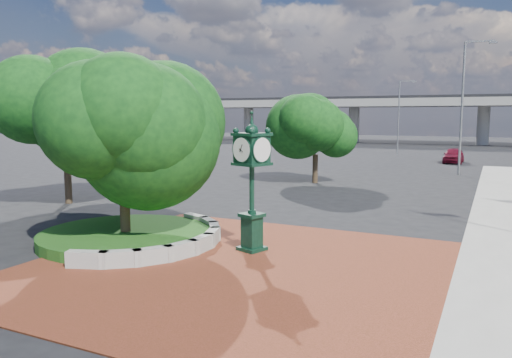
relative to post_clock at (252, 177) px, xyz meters
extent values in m
plane|color=black|center=(0.33, -0.87, -2.54)|extent=(200.00, 200.00, 0.00)
cube|color=brown|center=(0.33, -1.87, -2.52)|extent=(12.00, 12.00, 0.04)
cube|color=#9E9B93|center=(-3.57, -3.88, -2.27)|extent=(1.29, 0.76, 0.54)
cube|color=#9E9B93|center=(-2.72, -3.41, -2.27)|extent=(1.20, 1.04, 0.54)
cube|color=#9E9B93|center=(-2.04, -2.70, -2.27)|extent=(1.00, 1.22, 0.54)
cube|color=#9E9B93|center=(-1.61, -1.83, -2.27)|extent=(0.71, 1.30, 0.54)
cube|color=#9E9B93|center=(-1.47, -0.87, -2.27)|extent=(0.35, 1.25, 0.54)
cube|color=#9E9B93|center=(-1.61, 0.09, -2.27)|extent=(0.71, 1.30, 0.54)
cube|color=#9E9B93|center=(-2.04, 0.97, -2.27)|extent=(1.00, 1.22, 0.54)
cube|color=#9E9B93|center=(-2.72, 1.67, -2.27)|extent=(1.20, 1.04, 0.54)
cube|color=#9E9B93|center=(-3.57, 2.14, -2.27)|extent=(1.29, 0.76, 0.54)
cylinder|color=#154313|center=(-4.67, -0.87, -2.34)|extent=(6.10, 6.10, 0.40)
cube|color=#9E9B93|center=(0.33, 69.13, 3.96)|extent=(90.00, 12.00, 1.20)
cube|color=black|center=(0.33, 69.13, 4.76)|extent=(90.00, 12.00, 0.40)
cylinder|color=#9E9B93|center=(-34.67, 69.13, 0.46)|extent=(1.80, 1.80, 6.00)
cylinder|color=#9E9B93|center=(-14.67, 69.13, 0.46)|extent=(1.80, 1.80, 6.00)
cylinder|color=#9E9B93|center=(5.33, 69.13, 0.46)|extent=(1.80, 1.80, 6.00)
cylinder|color=#38281C|center=(-4.67, -0.87, -1.45)|extent=(0.36, 0.36, 2.17)
sphere|color=#0F3913|center=(-4.67, -0.87, 1.19)|extent=(5.20, 5.20, 5.20)
cylinder|color=#38281C|center=(-12.67, 4.13, -1.31)|extent=(0.36, 0.36, 2.45)
sphere|color=#0F3913|center=(-12.67, 4.13, 1.59)|extent=(5.60, 5.60, 5.60)
cylinder|color=#38281C|center=(-3.67, 17.13, -1.58)|extent=(0.36, 0.36, 1.92)
sphere|color=#0F3913|center=(-3.67, 17.13, 0.71)|extent=(4.40, 4.40, 4.40)
cube|color=black|center=(0.00, 0.00, -2.46)|extent=(0.99, 0.99, 0.16)
cube|color=black|center=(0.00, 0.00, -1.86)|extent=(0.68, 0.68, 1.07)
cube|color=black|center=(0.00, 0.00, -1.29)|extent=(0.87, 0.87, 0.12)
cylinder|color=black|center=(0.00, 0.00, -0.41)|extent=(0.17, 0.17, 1.65)
cube|color=black|center=(0.00, 0.00, 0.91)|extent=(1.11, 1.11, 0.88)
cylinder|color=white|center=(-0.15, -0.43, 0.91)|extent=(0.75, 0.31, 0.78)
cylinder|color=white|center=(0.15, 0.43, 0.91)|extent=(0.75, 0.31, 0.78)
cylinder|color=white|center=(-0.43, 0.15, 0.91)|extent=(0.31, 0.75, 0.78)
cylinder|color=white|center=(0.43, -0.15, 0.91)|extent=(0.31, 0.75, 0.78)
sphere|color=black|center=(0.00, 0.00, 1.52)|extent=(0.43, 0.43, 0.43)
cone|color=black|center=(0.00, 0.00, 1.84)|extent=(0.18, 0.18, 0.49)
imported|color=maroon|center=(3.64, 36.42, -1.81)|extent=(1.76, 4.30, 1.46)
cylinder|color=slate|center=(4.78, 26.12, 2.43)|extent=(0.18, 0.18, 9.93)
cube|color=slate|center=(5.77, 26.21, 7.39)|extent=(1.99, 0.35, 0.13)
cube|color=slate|center=(6.65, 26.30, 7.28)|extent=(0.58, 0.33, 0.17)
cylinder|color=slate|center=(-3.03, 44.44, 1.66)|extent=(0.15, 0.15, 8.39)
cube|color=slate|center=(-2.20, 44.59, 5.85)|extent=(1.68, 0.44, 0.11)
cube|color=slate|center=(-1.47, 44.72, 5.76)|extent=(0.50, 0.31, 0.14)
camera|label=1|loc=(7.23, -14.71, 2.03)|focal=35.00mm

